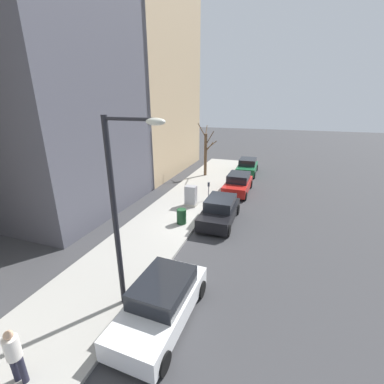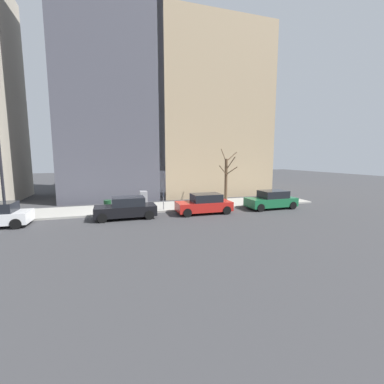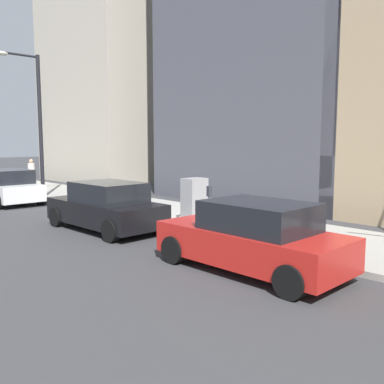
{
  "view_description": "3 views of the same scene",
  "coord_description": "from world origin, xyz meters",
  "px_view_note": "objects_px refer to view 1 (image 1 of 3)",
  "views": [
    {
      "loc": [
        -4.23,
        13.17,
        6.99
      ],
      "look_at": [
        1.18,
        -2.3,
        1.21
      ],
      "focal_mm": 24.0,
      "sensor_mm": 36.0,
      "label": 1
    },
    {
      "loc": [
        -19.46,
        -0.01,
        4.29
      ],
      "look_at": [
        0.08,
        -6.15,
        1.52
      ],
      "focal_mm": 24.0,
      "sensor_mm": 36.0,
      "label": 2
    },
    {
      "loc": [
        -8.43,
        -12.21,
        2.8
      ],
      "look_at": [
        -0.48,
        -4.12,
        1.43
      ],
      "focal_mm": 40.0,
      "sensor_mm": 36.0,
      "label": 3
    }
  ],
  "objects_px": {
    "utility_box": "(191,196)",
    "pedestrian_near_meter": "(14,354)",
    "parked_car_black": "(220,211)",
    "parked_car_red": "(238,184)",
    "parked_car_white": "(162,302)",
    "parking_meter": "(209,189)",
    "office_tower_left": "(119,77)",
    "streetlamp": "(121,203)",
    "parked_car_green": "(247,167)",
    "bare_tree": "(206,153)",
    "office_block_center": "(28,8)",
    "trash_bin": "(181,216)"
  },
  "relations": [
    {
      "from": "parked_car_red",
      "to": "parked_car_black",
      "type": "relative_size",
      "value": 1.0
    },
    {
      "from": "office_tower_left",
      "to": "parked_car_red",
      "type": "bearing_deg",
      "value": 162.12
    },
    {
      "from": "utility_box",
      "to": "pedestrian_near_meter",
      "type": "height_order",
      "value": "pedestrian_near_meter"
    },
    {
      "from": "parked_car_white",
      "to": "pedestrian_near_meter",
      "type": "distance_m",
      "value": 4.05
    },
    {
      "from": "utility_box",
      "to": "office_block_center",
      "type": "relative_size",
      "value": 0.06
    },
    {
      "from": "parked_car_white",
      "to": "parking_meter",
      "type": "xyz_separation_m",
      "value": [
        1.49,
        -10.96,
        0.24
      ]
    },
    {
      "from": "parked_car_black",
      "to": "parked_car_red",
      "type": "bearing_deg",
      "value": -91.54
    },
    {
      "from": "parked_car_white",
      "to": "streetlamp",
      "type": "height_order",
      "value": "streetlamp"
    },
    {
      "from": "parking_meter",
      "to": "streetlamp",
      "type": "distance_m",
      "value": 11.25
    },
    {
      "from": "parking_meter",
      "to": "office_tower_left",
      "type": "relative_size",
      "value": 0.07
    },
    {
      "from": "streetlamp",
      "to": "bare_tree",
      "type": "distance_m",
      "value": 17.5
    },
    {
      "from": "utility_box",
      "to": "trash_bin",
      "type": "relative_size",
      "value": 1.59
    },
    {
      "from": "parked_car_red",
      "to": "parked_car_white",
      "type": "bearing_deg",
      "value": 89.75
    },
    {
      "from": "parked_car_red",
      "to": "pedestrian_near_meter",
      "type": "distance_m",
      "value": 17.19
    },
    {
      "from": "parked_car_black",
      "to": "office_block_center",
      "type": "xyz_separation_m",
      "value": [
        11.53,
        0.73,
        11.35
      ]
    },
    {
      "from": "utility_box",
      "to": "bare_tree",
      "type": "xyz_separation_m",
      "value": [
        1.28,
        -7.91,
        1.52
      ]
    },
    {
      "from": "pedestrian_near_meter",
      "to": "office_tower_left",
      "type": "bearing_deg",
      "value": 109.01
    },
    {
      "from": "parked_car_red",
      "to": "office_tower_left",
      "type": "xyz_separation_m",
      "value": [
        13.18,
        -4.25,
        8.6
      ]
    },
    {
      "from": "parked_car_green",
      "to": "pedestrian_near_meter",
      "type": "bearing_deg",
      "value": 82.24
    },
    {
      "from": "parking_meter",
      "to": "utility_box",
      "type": "xyz_separation_m",
      "value": [
        0.85,
        1.47,
        -0.13
      ]
    },
    {
      "from": "parked_car_green",
      "to": "pedestrian_near_meter",
      "type": "relative_size",
      "value": 2.55
    },
    {
      "from": "parked_car_black",
      "to": "streetlamp",
      "type": "distance_m",
      "value": 8.63
    },
    {
      "from": "parked_car_black",
      "to": "utility_box",
      "type": "relative_size",
      "value": 2.94
    },
    {
      "from": "parked_car_green",
      "to": "parked_car_red",
      "type": "height_order",
      "value": "same"
    },
    {
      "from": "parking_meter",
      "to": "pedestrian_near_meter",
      "type": "bearing_deg",
      "value": 85.82
    },
    {
      "from": "parked_car_white",
      "to": "office_tower_left",
      "type": "relative_size",
      "value": 0.23
    },
    {
      "from": "parked_car_red",
      "to": "office_block_center",
      "type": "bearing_deg",
      "value": 29.89
    },
    {
      "from": "utility_box",
      "to": "parked_car_red",
      "type": "bearing_deg",
      "value": -120.26
    },
    {
      "from": "parked_car_red",
      "to": "parked_car_black",
      "type": "bearing_deg",
      "value": 89.3
    },
    {
      "from": "parked_car_green",
      "to": "office_tower_left",
      "type": "bearing_deg",
      "value": 6.54
    },
    {
      "from": "office_block_center",
      "to": "parking_meter",
      "type": "bearing_deg",
      "value": -159.64
    },
    {
      "from": "streetlamp",
      "to": "trash_bin",
      "type": "xyz_separation_m",
      "value": [
        0.62,
        -6.58,
        -3.42
      ]
    },
    {
      "from": "parked_car_red",
      "to": "office_block_center",
      "type": "height_order",
      "value": "office_block_center"
    },
    {
      "from": "trash_bin",
      "to": "utility_box",
      "type": "bearing_deg",
      "value": -81.83
    },
    {
      "from": "parked_car_green",
      "to": "pedestrian_near_meter",
      "type": "distance_m",
      "value": 23.17
    },
    {
      "from": "parked_car_white",
      "to": "pedestrian_near_meter",
      "type": "bearing_deg",
      "value": 53.07
    },
    {
      "from": "parked_car_green",
      "to": "parked_car_black",
      "type": "distance_m",
      "value": 11.88
    },
    {
      "from": "trash_bin",
      "to": "office_block_center",
      "type": "bearing_deg",
      "value": -3.28
    },
    {
      "from": "parked_car_red",
      "to": "pedestrian_near_meter",
      "type": "bearing_deg",
      "value": 81.46
    },
    {
      "from": "parked_car_red",
      "to": "office_tower_left",
      "type": "height_order",
      "value": "office_tower_left"
    },
    {
      "from": "streetlamp",
      "to": "trash_bin",
      "type": "height_order",
      "value": "streetlamp"
    },
    {
      "from": "parked_car_black",
      "to": "streetlamp",
      "type": "bearing_deg",
      "value": 79.7
    },
    {
      "from": "parked_car_white",
      "to": "parked_car_red",
      "type": "bearing_deg",
      "value": -89.03
    },
    {
      "from": "streetlamp",
      "to": "office_tower_left",
      "type": "relative_size",
      "value": 0.35
    },
    {
      "from": "utility_box",
      "to": "pedestrian_near_meter",
      "type": "distance_m",
      "value": 12.65
    },
    {
      "from": "pedestrian_near_meter",
      "to": "office_block_center",
      "type": "xyz_separation_m",
      "value": [
        8.95,
        -10.41,
        11.0
      ]
    },
    {
      "from": "bare_tree",
      "to": "office_block_center",
      "type": "bearing_deg",
      "value": 52.25
    },
    {
      "from": "parked_car_green",
      "to": "parking_meter",
      "type": "distance_m",
      "value": 9.05
    },
    {
      "from": "utility_box",
      "to": "trash_bin",
      "type": "height_order",
      "value": "utility_box"
    },
    {
      "from": "office_block_center",
      "to": "trash_bin",
      "type": "bearing_deg",
      "value": 176.72
    }
  ]
}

